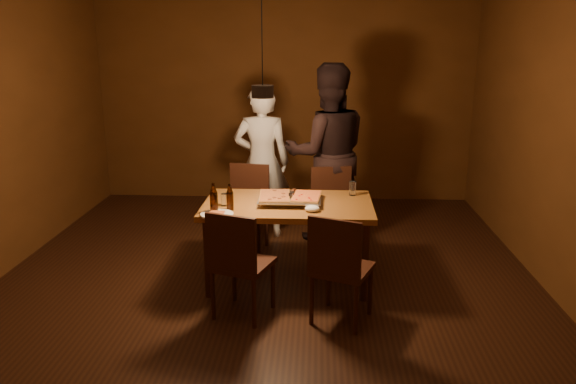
{
  "coord_description": "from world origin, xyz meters",
  "views": [
    {
      "loc": [
        0.45,
        -4.57,
        2.18
      ],
      "look_at": [
        0.19,
        0.21,
        0.85
      ],
      "focal_mm": 35.0,
      "sensor_mm": 36.0,
      "label": 1
    }
  ],
  "objects_px": {
    "diner_white": "(262,162)",
    "pendant_lamp": "(263,90)",
    "chair_far_left": "(247,199)",
    "pizza_tray": "(290,200)",
    "plate_slice": "(217,214)",
    "chair_near_left": "(238,255)",
    "beer_bottle_a": "(214,198)",
    "beer_bottle_b": "(230,197)",
    "chair_far_right": "(333,203)",
    "diner_dark": "(327,154)",
    "chair_near_right": "(339,260)",
    "dining_table": "(288,211)"
  },
  "relations": [
    {
      "from": "beer_bottle_a",
      "to": "dining_table",
      "type": "bearing_deg",
      "value": 27.28
    },
    {
      "from": "chair_near_left",
      "to": "diner_dark",
      "type": "relative_size",
      "value": 0.28
    },
    {
      "from": "beer_bottle_b",
      "to": "diner_dark",
      "type": "relative_size",
      "value": 0.12
    },
    {
      "from": "plate_slice",
      "to": "pendant_lamp",
      "type": "distance_m",
      "value": 1.08
    },
    {
      "from": "plate_slice",
      "to": "diner_white",
      "type": "bearing_deg",
      "value": 82.58
    },
    {
      "from": "plate_slice",
      "to": "diner_dark",
      "type": "distance_m",
      "value": 1.82
    },
    {
      "from": "chair_near_left",
      "to": "diner_white",
      "type": "bearing_deg",
      "value": 109.42
    },
    {
      "from": "diner_dark",
      "to": "chair_far_right",
      "type": "bearing_deg",
      "value": 88.18
    },
    {
      "from": "chair_near_left",
      "to": "diner_white",
      "type": "height_order",
      "value": "diner_white"
    },
    {
      "from": "chair_near_right",
      "to": "pendant_lamp",
      "type": "height_order",
      "value": "pendant_lamp"
    },
    {
      "from": "beer_bottle_a",
      "to": "diner_white",
      "type": "bearing_deg",
      "value": 80.86
    },
    {
      "from": "beer_bottle_a",
      "to": "diner_dark",
      "type": "relative_size",
      "value": 0.13
    },
    {
      "from": "dining_table",
      "to": "plate_slice",
      "type": "bearing_deg",
      "value": -145.24
    },
    {
      "from": "chair_far_right",
      "to": "beer_bottle_b",
      "type": "distance_m",
      "value": 1.36
    },
    {
      "from": "chair_near_left",
      "to": "diner_dark",
      "type": "distance_m",
      "value": 2.07
    },
    {
      "from": "diner_white",
      "to": "diner_dark",
      "type": "relative_size",
      "value": 0.88
    },
    {
      "from": "chair_near_left",
      "to": "pizza_tray",
      "type": "bearing_deg",
      "value": 83.26
    },
    {
      "from": "dining_table",
      "to": "diner_white",
      "type": "xyz_separation_m",
      "value": [
        -0.36,
        1.25,
        0.17
      ]
    },
    {
      "from": "pizza_tray",
      "to": "beer_bottle_b",
      "type": "distance_m",
      "value": 0.57
    },
    {
      "from": "plate_slice",
      "to": "diner_dark",
      "type": "relative_size",
      "value": 0.14
    },
    {
      "from": "chair_far_left",
      "to": "chair_near_left",
      "type": "xyz_separation_m",
      "value": [
        0.12,
        -1.55,
        0.0
      ]
    },
    {
      "from": "plate_slice",
      "to": "diner_white",
      "type": "distance_m",
      "value": 1.66
    },
    {
      "from": "chair_near_left",
      "to": "plate_slice",
      "type": "bearing_deg",
      "value": 141.57
    },
    {
      "from": "chair_far_right",
      "to": "diner_dark",
      "type": "height_order",
      "value": "diner_dark"
    },
    {
      "from": "diner_white",
      "to": "chair_near_right",
      "type": "bearing_deg",
      "value": 109.53
    },
    {
      "from": "pizza_tray",
      "to": "diner_dark",
      "type": "bearing_deg",
      "value": 72.92
    },
    {
      "from": "chair_far_left",
      "to": "chair_near_left",
      "type": "relative_size",
      "value": 0.91
    },
    {
      "from": "chair_near_left",
      "to": "beer_bottle_a",
      "type": "xyz_separation_m",
      "value": [
        -0.25,
        0.43,
        0.34
      ]
    },
    {
      "from": "chair_near_left",
      "to": "plate_slice",
      "type": "distance_m",
      "value": 0.46
    },
    {
      "from": "chair_near_right",
      "to": "beer_bottle_b",
      "type": "relative_size",
      "value": 2.39
    },
    {
      "from": "diner_dark",
      "to": "pendant_lamp",
      "type": "distance_m",
      "value": 1.68
    },
    {
      "from": "beer_bottle_b",
      "to": "plate_slice",
      "type": "relative_size",
      "value": 0.83
    },
    {
      "from": "chair_near_left",
      "to": "plate_slice",
      "type": "height_order",
      "value": "chair_near_left"
    },
    {
      "from": "beer_bottle_b",
      "to": "dining_table",
      "type": "bearing_deg",
      "value": 26.2
    },
    {
      "from": "pizza_tray",
      "to": "chair_near_right",
      "type": "bearing_deg",
      "value": -63.19
    },
    {
      "from": "pizza_tray",
      "to": "beer_bottle_a",
      "type": "xyz_separation_m",
      "value": [
        -0.62,
        -0.33,
        0.1
      ]
    },
    {
      "from": "chair_near_left",
      "to": "plate_slice",
      "type": "xyz_separation_m",
      "value": [
        -0.22,
        0.34,
        0.22
      ]
    },
    {
      "from": "chair_near_right",
      "to": "plate_slice",
      "type": "distance_m",
      "value": 1.1
    },
    {
      "from": "pizza_tray",
      "to": "diner_white",
      "type": "bearing_deg",
      "value": 106.6
    },
    {
      "from": "chair_near_left",
      "to": "diner_dark",
      "type": "xyz_separation_m",
      "value": [
        0.72,
        1.9,
        0.42
      ]
    },
    {
      "from": "pendant_lamp",
      "to": "chair_far_right",
      "type": "bearing_deg",
      "value": 56.92
    },
    {
      "from": "chair_far_left",
      "to": "diner_white",
      "type": "bearing_deg",
      "value": -96.82
    },
    {
      "from": "chair_far_left",
      "to": "beer_bottle_b",
      "type": "relative_size",
      "value": 2.12
    },
    {
      "from": "dining_table",
      "to": "beer_bottle_a",
      "type": "distance_m",
      "value": 0.71
    },
    {
      "from": "diner_white",
      "to": "pendant_lamp",
      "type": "bearing_deg",
      "value": 94.76
    },
    {
      "from": "chair_far_right",
      "to": "beer_bottle_a",
      "type": "distance_m",
      "value": 1.5
    },
    {
      "from": "chair_far_left",
      "to": "beer_bottle_b",
      "type": "height_order",
      "value": "beer_bottle_b"
    },
    {
      "from": "chair_near_right",
      "to": "pizza_tray",
      "type": "bearing_deg",
      "value": 139.33
    },
    {
      "from": "chair_far_left",
      "to": "pizza_tray",
      "type": "distance_m",
      "value": 0.96
    },
    {
      "from": "chair_far_left",
      "to": "chair_near_right",
      "type": "xyz_separation_m",
      "value": [
        0.9,
        -1.6,
        0.0
      ]
    }
  ]
}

